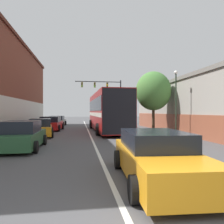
{
  "coord_description": "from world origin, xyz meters",
  "views": [
    {
      "loc": [
        -0.85,
        -2.0,
        1.94
      ],
      "look_at": [
        2.04,
        17.45,
        1.9
      ],
      "focal_mm": 35.0,
      "sensor_mm": 36.0,
      "label": 1
    }
  ],
  "objects_px": {
    "parked_car_left_far": "(57,121)",
    "traffic_signal_gantry": "(106,91)",
    "street_tree_near": "(153,91)",
    "bus": "(107,110)",
    "parked_car_left_distant": "(41,128)",
    "hatchback_foreground": "(157,157)",
    "parked_car_left_mid": "(23,136)",
    "parked_car_left_near": "(51,124)",
    "street_lamp": "(176,101)"
  },
  "relations": [
    {
      "from": "parked_car_left_far",
      "to": "traffic_signal_gantry",
      "type": "xyz_separation_m",
      "value": [
        7.22,
        3.84,
        4.49
      ]
    },
    {
      "from": "street_tree_near",
      "to": "traffic_signal_gantry",
      "type": "bearing_deg",
      "value": 98.86
    },
    {
      "from": "bus",
      "to": "parked_car_left_distant",
      "type": "relative_size",
      "value": 2.88
    },
    {
      "from": "parked_car_left_far",
      "to": "street_tree_near",
      "type": "height_order",
      "value": "street_tree_near"
    },
    {
      "from": "bus",
      "to": "hatchback_foreground",
      "type": "xyz_separation_m",
      "value": [
        -0.53,
        -15.47,
        -1.4
      ]
    },
    {
      "from": "parked_car_left_mid",
      "to": "parked_car_left_far",
      "type": "xyz_separation_m",
      "value": [
        -0.13,
        18.67,
        -0.04
      ]
    },
    {
      "from": "parked_car_left_far",
      "to": "traffic_signal_gantry",
      "type": "distance_m",
      "value": 9.33
    },
    {
      "from": "parked_car_left_near",
      "to": "parked_car_left_far",
      "type": "relative_size",
      "value": 0.96
    },
    {
      "from": "parked_car_left_distant",
      "to": "street_lamp",
      "type": "relative_size",
      "value": 0.85
    },
    {
      "from": "bus",
      "to": "street_lamp",
      "type": "relative_size",
      "value": 2.44
    },
    {
      "from": "parked_car_left_near",
      "to": "parked_car_left_far",
      "type": "height_order",
      "value": "parked_car_left_near"
    },
    {
      "from": "parked_car_left_mid",
      "to": "street_tree_near",
      "type": "relative_size",
      "value": 0.78
    },
    {
      "from": "bus",
      "to": "parked_car_left_mid",
      "type": "distance_m",
      "value": 11.17
    },
    {
      "from": "bus",
      "to": "street_lamp",
      "type": "bearing_deg",
      "value": -143.03
    },
    {
      "from": "parked_car_left_near",
      "to": "street_tree_near",
      "type": "height_order",
      "value": "street_tree_near"
    },
    {
      "from": "traffic_signal_gantry",
      "to": "hatchback_foreground",
      "type": "bearing_deg",
      "value": -94.08
    },
    {
      "from": "parked_car_left_near",
      "to": "street_lamp",
      "type": "xyz_separation_m",
      "value": [
        10.1,
        -7.35,
        2.07
      ]
    },
    {
      "from": "hatchback_foreground",
      "to": "parked_car_left_far",
      "type": "distance_m",
      "value": 25.11
    },
    {
      "from": "parked_car_left_mid",
      "to": "street_lamp",
      "type": "distance_m",
      "value": 11.02
    },
    {
      "from": "bus",
      "to": "parked_car_left_near",
      "type": "height_order",
      "value": "bus"
    },
    {
      "from": "parked_car_left_near",
      "to": "hatchback_foreground",
      "type": "bearing_deg",
      "value": -160.02
    },
    {
      "from": "traffic_signal_gantry",
      "to": "street_tree_near",
      "type": "relative_size",
      "value": 1.32
    },
    {
      "from": "parked_car_left_near",
      "to": "parked_car_left_mid",
      "type": "xyz_separation_m",
      "value": [
        -0.03,
        -11.16,
        0.0
      ]
    },
    {
      "from": "parked_car_left_mid",
      "to": "street_tree_near",
      "type": "distance_m",
      "value": 12.25
    },
    {
      "from": "bus",
      "to": "street_tree_near",
      "type": "bearing_deg",
      "value": -123.79
    },
    {
      "from": "street_tree_near",
      "to": "street_lamp",
      "type": "bearing_deg",
      "value": -78.98
    },
    {
      "from": "bus",
      "to": "parked_car_left_far",
      "type": "height_order",
      "value": "bus"
    },
    {
      "from": "traffic_signal_gantry",
      "to": "street_lamp",
      "type": "xyz_separation_m",
      "value": [
        3.04,
        -18.69,
        -2.37
      ]
    },
    {
      "from": "hatchback_foreground",
      "to": "street_lamp",
      "type": "relative_size",
      "value": 0.94
    },
    {
      "from": "hatchback_foreground",
      "to": "traffic_signal_gantry",
      "type": "bearing_deg",
      "value": -1.02
    },
    {
      "from": "hatchback_foreground",
      "to": "traffic_signal_gantry",
      "type": "distance_m",
      "value": 28.82
    },
    {
      "from": "parked_car_left_far",
      "to": "parked_car_left_distant",
      "type": "xyz_separation_m",
      "value": [
        0.04,
        -12.85,
        0.01
      ]
    },
    {
      "from": "hatchback_foreground",
      "to": "street_tree_near",
      "type": "relative_size",
      "value": 0.85
    },
    {
      "from": "parked_car_left_distant",
      "to": "street_lamp",
      "type": "bearing_deg",
      "value": -108.14
    },
    {
      "from": "hatchback_foreground",
      "to": "parked_car_left_near",
      "type": "relative_size",
      "value": 1.13
    },
    {
      "from": "traffic_signal_gantry",
      "to": "street_lamp",
      "type": "relative_size",
      "value": 1.45
    },
    {
      "from": "parked_car_left_near",
      "to": "traffic_signal_gantry",
      "type": "bearing_deg",
      "value": -28.38
    },
    {
      "from": "parked_car_left_mid",
      "to": "street_tree_near",
      "type": "bearing_deg",
      "value": -53.37
    },
    {
      "from": "hatchback_foreground",
      "to": "parked_car_left_mid",
      "type": "relative_size",
      "value": 1.1
    },
    {
      "from": "bus",
      "to": "traffic_signal_gantry",
      "type": "relative_size",
      "value": 1.68
    },
    {
      "from": "hatchback_foreground",
      "to": "parked_car_left_mid",
      "type": "bearing_deg",
      "value": 43.71
    },
    {
      "from": "traffic_signal_gantry",
      "to": "street_lamp",
      "type": "height_order",
      "value": "traffic_signal_gantry"
    },
    {
      "from": "parked_car_left_near",
      "to": "traffic_signal_gantry",
      "type": "distance_m",
      "value": 14.08
    },
    {
      "from": "bus",
      "to": "parked_car_left_far",
      "type": "xyz_separation_m",
      "value": [
        -5.72,
        9.1,
        -1.42
      ]
    },
    {
      "from": "parked_car_left_distant",
      "to": "street_tree_near",
      "type": "xyz_separation_m",
      "value": [
        9.59,
        1.27,
        3.13
      ]
    },
    {
      "from": "parked_car_left_far",
      "to": "parked_car_left_distant",
      "type": "height_order",
      "value": "parked_car_left_distant"
    },
    {
      "from": "parked_car_left_near",
      "to": "street_lamp",
      "type": "bearing_deg",
      "value": -122.5
    },
    {
      "from": "bus",
      "to": "parked_car_left_mid",
      "type": "bearing_deg",
      "value": 148.4
    },
    {
      "from": "hatchback_foreground",
      "to": "traffic_signal_gantry",
      "type": "height_order",
      "value": "traffic_signal_gantry"
    },
    {
      "from": "hatchback_foreground",
      "to": "parked_car_left_distant",
      "type": "distance_m",
      "value": 12.8
    }
  ]
}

